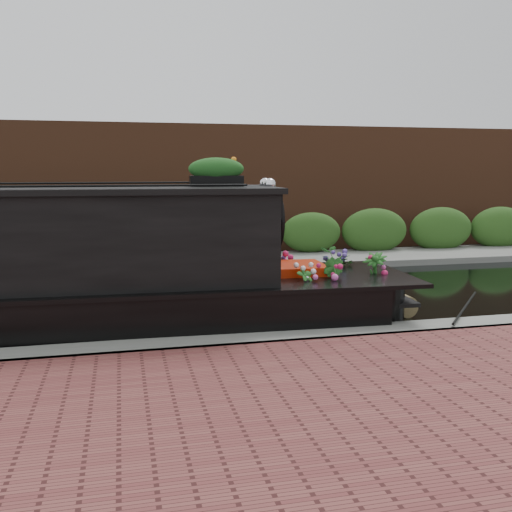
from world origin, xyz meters
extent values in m
plane|color=black|center=(0.00, 0.00, 0.00)|extent=(80.00, 80.00, 0.00)
cube|color=slate|center=(0.00, -3.30, 0.00)|extent=(40.00, 0.60, 0.50)
cube|color=brown|center=(0.00, -7.00, 0.00)|extent=(40.00, 7.00, 0.50)
cube|color=slate|center=(0.00, 4.20, 0.00)|extent=(40.00, 2.40, 0.34)
cube|color=#29501A|center=(0.00, 5.10, 0.00)|extent=(40.00, 1.10, 2.80)
cube|color=brown|center=(0.00, 7.20, 0.00)|extent=(40.00, 1.00, 8.00)
cube|color=#B32407|center=(1.33, -1.80, 1.53)|extent=(0.14, 1.88, 1.45)
cube|color=black|center=(-0.10, -2.76, 1.61)|extent=(0.97, 0.07, 0.59)
cube|color=#B32407|center=(1.89, -1.80, 0.75)|extent=(0.90, 1.00, 0.54)
sphere|color=silver|center=(1.34, -1.95, 2.38)|extent=(0.19, 0.19, 0.19)
sphere|color=silver|center=(1.34, -1.65, 2.38)|extent=(0.19, 0.19, 0.19)
cube|color=black|center=(0.49, -1.80, 2.43)|extent=(0.86, 0.30, 0.17)
ellipsoid|color=orange|center=(0.49, -1.80, 2.64)|extent=(0.94, 0.30, 0.26)
imported|color=#20571D|center=(1.78, -2.49, 0.79)|extent=(0.38, 0.34, 0.60)
imported|color=#20571D|center=(2.27, -2.47, 0.84)|extent=(0.44, 0.48, 0.72)
imported|color=#20571D|center=(2.84, -1.25, 0.84)|extent=(0.72, 0.65, 0.71)
imported|color=#20571D|center=(3.12, -2.16, 0.85)|extent=(0.58, 0.58, 0.74)
imported|color=#20571D|center=(1.83, -1.02, 0.79)|extent=(0.24, 0.33, 0.60)
cylinder|color=olive|center=(3.87, -1.80, 0.19)|extent=(0.38, 0.41, 0.38)
camera|label=1|loc=(-1.02, -10.94, 2.61)|focal=40.00mm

